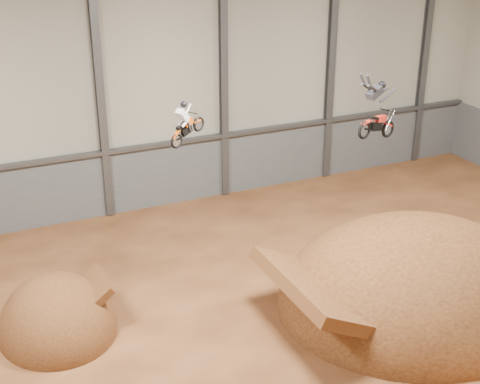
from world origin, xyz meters
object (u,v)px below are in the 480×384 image
object	(u,v)px
takeoff_ramp	(59,331)
fmx_rider_b	(377,107)
landing_ramp	(413,301)
fmx_rider_a	(189,118)

from	to	relation	value
takeoff_ramp	fmx_rider_b	world-z (taller)	fmx_rider_b
landing_ramp	fmx_rider_b	bearing A→B (deg)	95.33
fmx_rider_a	takeoff_ramp	bearing A→B (deg)	154.59
fmx_rider_a	fmx_rider_b	distance (m)	7.96
takeoff_ramp	fmx_rider_b	bearing A→B (deg)	-3.60
landing_ramp	fmx_rider_a	bearing A→B (deg)	153.22
takeoff_ramp	fmx_rider_a	size ratio (longest dim) A/B	2.80
landing_ramp	fmx_rider_a	world-z (taller)	fmx_rider_a
fmx_rider_b	landing_ramp	bearing A→B (deg)	-101.06
takeoff_ramp	fmx_rider_b	size ratio (longest dim) A/B	1.66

